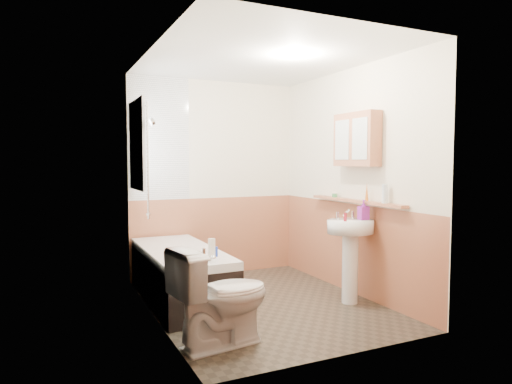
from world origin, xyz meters
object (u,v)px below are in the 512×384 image
at_px(bathtub, 180,273).
at_px(toilet, 221,297).
at_px(medicine_cabinet, 356,139).
at_px(sink, 350,244).
at_px(pine_shelf, 355,201).

height_order(bathtub, toilet, toilet).
bearing_deg(toilet, medicine_cabinet, -79.49).
distance_m(sink, pine_shelf, 0.51).
relative_size(pine_shelf, medicine_cabinet, 2.40).
bearing_deg(pine_shelf, medicine_cabinet, -120.83).
bearing_deg(pine_shelf, toilet, -159.90).
distance_m(toilet, medicine_cabinet, 2.29).
bearing_deg(pine_shelf, bathtub, 160.02).
bearing_deg(bathtub, pine_shelf, -19.98).
relative_size(bathtub, pine_shelf, 1.16).
bearing_deg(sink, toilet, -156.28).
bearing_deg(medicine_cabinet, bathtub, 158.38).
relative_size(sink, medicine_cabinet, 1.55).
relative_size(bathtub, sink, 1.79).
height_order(sink, pine_shelf, pine_shelf).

